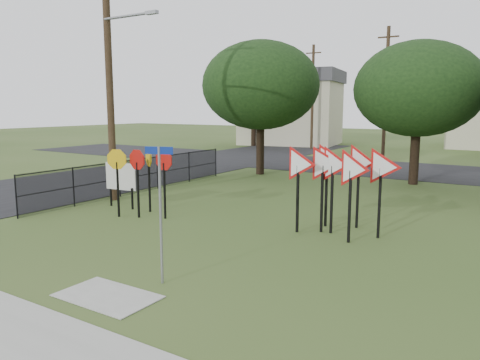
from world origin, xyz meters
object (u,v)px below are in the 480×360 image
at_px(stop_sign_cluster, 142,166).
at_px(info_board, 121,178).
at_px(yield_sign_cluster, 338,169).
at_px(street_name_sign, 160,206).

relative_size(stop_sign_cluster, info_board, 1.39).
bearing_deg(yield_sign_cluster, info_board, -173.46).
height_order(street_name_sign, info_board, street_name_sign).
bearing_deg(stop_sign_cluster, street_name_sign, -42.37).
xyz_separation_m(street_name_sign, info_board, (-6.39, 4.89, -0.57)).
bearing_deg(info_board, street_name_sign, -37.45).
distance_m(street_name_sign, stop_sign_cluster, 6.40).
height_order(stop_sign_cluster, info_board, stop_sign_cluster).
relative_size(street_name_sign, stop_sign_cluster, 1.25).
relative_size(street_name_sign, yield_sign_cluster, 0.86).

